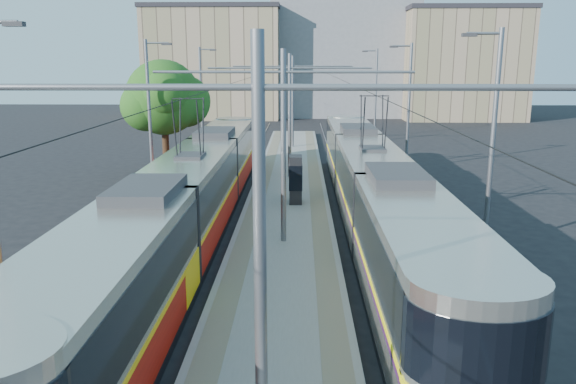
{
  "coord_description": "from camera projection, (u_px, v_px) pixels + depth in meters",
  "views": [
    {
      "loc": [
        0.6,
        -12.1,
        6.86
      ],
      "look_at": [
        0.11,
        10.45,
        1.6
      ],
      "focal_mm": 35.0,
      "sensor_mm": 36.0,
      "label": 1
    }
  ],
  "objects": [
    {
      "name": "building_centre",
      "position": [
        341.0,
        57.0,
        73.85
      ],
      "size": [
        18.36,
        14.28,
        14.87
      ],
      "color": "gray",
      "rests_on": "ground"
    },
    {
      "name": "ground",
      "position": [
        274.0,
        357.0,
        13.36
      ],
      "size": [
        160.0,
        160.0,
        0.0
      ],
      "primitive_type": "plane",
      "color": "black",
      "rests_on": "ground"
    },
    {
      "name": "tactile_strip_left",
      "position": [
        261.0,
        188.0,
        29.87
      ],
      "size": [
        0.7,
        50.0,
        0.01
      ],
      "primitive_type": "cube",
      "color": "gray",
      "rests_on": "platform"
    },
    {
      "name": "building_right",
      "position": [
        460.0,
        64.0,
        67.91
      ],
      "size": [
        14.28,
        10.2,
        13.12
      ],
      "color": "#9F866C",
      "rests_on": "ground"
    },
    {
      "name": "platform",
      "position": [
        289.0,
        191.0,
        29.87
      ],
      "size": [
        4.0,
        50.0,
        0.3
      ],
      "primitive_type": "cube",
      "color": "gray",
      "rests_on": "ground"
    },
    {
      "name": "shelter",
      "position": [
        296.0,
        178.0,
        26.43
      ],
      "size": [
        0.64,
        1.03,
        2.26
      ],
      "rotation": [
        0.0,
        0.0,
        0.02
      ],
      "color": "black",
      "rests_on": "platform"
    },
    {
      "name": "rails",
      "position": [
        289.0,
        193.0,
        29.9
      ],
      "size": [
        8.71,
        70.0,
        0.03
      ],
      "color": "gray",
      "rests_on": "ground"
    },
    {
      "name": "building_left",
      "position": [
        216.0,
        63.0,
        70.47
      ],
      "size": [
        16.32,
        12.24,
        13.39
      ],
      "color": "#9F866C",
      "rests_on": "ground"
    },
    {
      "name": "tree",
      "position": [
        169.0,
        99.0,
        32.9
      ],
      "size": [
        4.82,
        4.45,
        7.0
      ],
      "color": "#382314",
      "rests_on": "ground"
    },
    {
      "name": "tactile_strip_right",
      "position": [
        316.0,
        188.0,
        29.81
      ],
      "size": [
        0.7,
        50.0,
        0.01
      ],
      "primitive_type": "cube",
      "color": "gray",
      "rests_on": "platform"
    },
    {
      "name": "tram_left",
      "position": [
        192.0,
        197.0,
        21.84
      ],
      "size": [
        2.43,
        31.46,
        5.5
      ],
      "color": "black",
      "rests_on": "ground"
    },
    {
      "name": "street_lamps",
      "position": [
        290.0,
        108.0,
        32.85
      ],
      "size": [
        15.18,
        38.22,
        8.0
      ],
      "color": "slate",
      "rests_on": "ground"
    },
    {
      "name": "tram_right",
      "position": [
        371.0,
        184.0,
        23.53
      ],
      "size": [
        2.43,
        30.4,
        5.5
      ],
      "color": "black",
      "rests_on": "ground"
    },
    {
      "name": "catenary",
      "position": [
        287.0,
        113.0,
        26.11
      ],
      "size": [
        9.2,
        70.0,
        7.0
      ],
      "color": "slate",
      "rests_on": "platform"
    }
  ]
}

